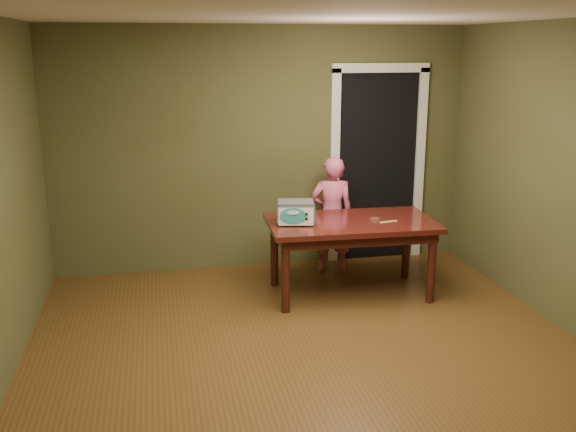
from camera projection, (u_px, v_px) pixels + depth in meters
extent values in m
plane|color=brown|center=(319.00, 370.00, 4.87)|extent=(5.00, 5.00, 0.00)
cube|color=#4A4F2A|center=(262.00, 149.00, 6.90)|extent=(4.50, 0.02, 2.60)
cube|color=#4A4F2A|center=(507.00, 376.00, 2.17)|extent=(4.50, 0.02, 2.60)
cube|color=white|center=(323.00, 11.00, 4.20)|extent=(4.50, 5.00, 0.02)
cube|color=black|center=(368.00, 163.00, 7.50)|extent=(0.90, 0.60, 2.10)
cube|color=black|center=(377.00, 168.00, 7.20)|extent=(0.90, 0.02, 2.10)
cube|color=white|center=(334.00, 170.00, 7.09)|extent=(0.10, 0.06, 2.20)
cube|color=white|center=(419.00, 167.00, 7.29)|extent=(0.10, 0.06, 2.20)
cube|color=white|center=(381.00, 68.00, 6.90)|extent=(1.10, 0.06, 0.10)
cube|color=#38110C|center=(351.00, 223.00, 6.19)|extent=(1.63, 0.96, 0.05)
cube|color=#35130D|center=(351.00, 230.00, 6.20)|extent=(1.51, 0.83, 0.10)
cylinder|color=#35130D|center=(286.00, 276.00, 5.84)|extent=(0.08, 0.08, 0.70)
cylinder|color=#35130D|center=(274.00, 252.00, 6.50)|extent=(0.08, 0.08, 0.70)
cylinder|color=#35130D|center=(431.00, 268.00, 6.06)|extent=(0.08, 0.08, 0.70)
cylinder|color=#35130D|center=(406.00, 246.00, 6.73)|extent=(0.08, 0.08, 0.70)
cylinder|color=#4C4F54|center=(281.00, 226.00, 5.98)|extent=(0.02, 0.02, 0.01)
cylinder|color=#4C4F54|center=(281.00, 221.00, 6.15)|extent=(0.02, 0.02, 0.01)
cylinder|color=#4C4F54|center=(310.00, 225.00, 5.98)|extent=(0.02, 0.02, 0.01)
cylinder|color=#4C4F54|center=(309.00, 220.00, 6.15)|extent=(0.02, 0.02, 0.01)
cube|color=white|center=(296.00, 213.00, 6.04)|extent=(0.36, 0.29, 0.18)
cube|color=#4C4F54|center=(296.00, 203.00, 6.01)|extent=(0.37, 0.30, 0.03)
cube|color=#4C4F54|center=(278.00, 213.00, 6.04)|extent=(0.05, 0.21, 0.14)
cube|color=#4C4F54|center=(314.00, 213.00, 6.04)|extent=(0.05, 0.21, 0.14)
ellipsoid|color=teal|center=(293.00, 216.00, 5.92)|extent=(0.25, 0.05, 0.16)
cylinder|color=black|center=(307.00, 214.00, 5.92)|extent=(0.02, 0.02, 0.02)
cylinder|color=black|center=(307.00, 219.00, 5.93)|extent=(0.02, 0.01, 0.02)
cylinder|color=silver|center=(375.00, 219.00, 6.19)|extent=(0.10, 0.10, 0.02)
cylinder|color=#532A1B|center=(375.00, 218.00, 6.18)|extent=(0.09, 0.09, 0.01)
cube|color=#DFD861|center=(389.00, 222.00, 6.12)|extent=(0.18, 0.06, 0.01)
imported|color=#D65881|center=(332.00, 215.00, 6.85)|extent=(0.50, 0.37, 1.26)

